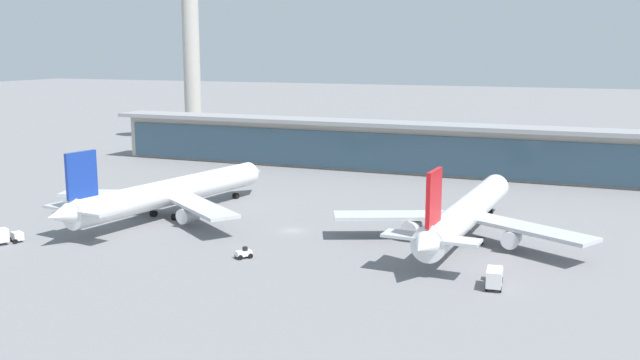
{
  "coord_description": "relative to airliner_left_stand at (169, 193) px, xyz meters",
  "views": [
    {
      "loc": [
        58.21,
        -128.23,
        36.28
      ],
      "look_at": [
        0.0,
        14.91,
        7.97
      ],
      "focal_mm": 39.98,
      "sensor_mm": 36.0,
      "label": 1
    }
  ],
  "objects": [
    {
      "name": "ground_plane",
      "position": [
        30.1,
        -0.87,
        -5.46
      ],
      "size": [
        1200.0,
        1200.0,
        0.0
      ],
      "primitive_type": "plane",
      "color": "slate"
    },
    {
      "name": "airliner_left_stand",
      "position": [
        0.0,
        0.0,
        0.0
      ],
      "size": [
        49.34,
        64.87,
        17.33
      ],
      "color": "white",
      "rests_on": "ground"
    },
    {
      "name": "airliner_centre_stand",
      "position": [
        64.1,
        4.96,
        0.0
      ],
      "size": [
        50.02,
        65.08,
        17.33
      ],
      "color": "white",
      "rests_on": "ground"
    },
    {
      "name": "service_truck_under_wing_white",
      "position": [
        30.15,
        -21.86,
        -4.58
      ],
      "size": [
        3.11,
        3.3,
        2.05
      ],
      "color": "silver",
      "rests_on": "ground"
    },
    {
      "name": "service_truck_mid_apron_white",
      "position": [
        73.55,
        -20.95,
        -3.77
      ],
      "size": [
        3.03,
        7.49,
        3.1
      ],
      "color": "silver",
      "rests_on": "ground"
    },
    {
      "name": "terminal_building",
      "position": [
        30.1,
        75.48,
        2.41
      ],
      "size": [
        190.89,
        12.8,
        15.2
      ],
      "color": "#B2ADA3",
      "rests_on": "ground"
    },
    {
      "name": "control_tower",
      "position": [
        -61.91,
        109.17,
        38.61
      ],
      "size": [
        12.0,
        12.0,
        81.14
      ],
      "color": "#B2ADA3",
      "rests_on": "ground"
    }
  ]
}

